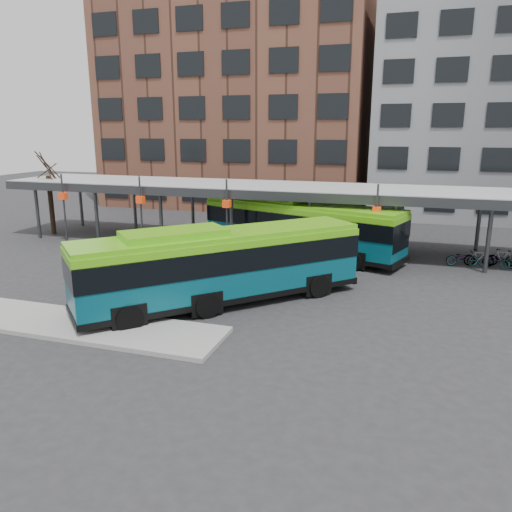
{
  "coord_description": "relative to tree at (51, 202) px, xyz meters",
  "views": [
    {
      "loc": [
        7.96,
        -18.75,
        7.79
      ],
      "look_at": [
        0.86,
        3.5,
        1.8
      ],
      "focal_mm": 35.0,
      "sensor_mm": 36.0,
      "label": 1
    }
  ],
  "objects": [
    {
      "name": "ground",
      "position": [
        18.0,
        -12.0,
        -2.43
      ],
      "size": [
        120.0,
        120.0,
        0.0
      ],
      "primitive_type": "plane",
      "color": "#28282B",
      "rests_on": "ground"
    },
    {
      "name": "boarding_island",
      "position": [
        12.5,
        -15.0,
        -2.34
      ],
      "size": [
        14.0,
        3.0,
        0.18
      ],
      "primitive_type": "cube",
      "color": "gray",
      "rests_on": "ground"
    },
    {
      "name": "canopy",
      "position": [
        17.94,
        0.87,
        1.47
      ],
      "size": [
        40.0,
        6.53,
        4.8
      ],
      "color": "#999B9E",
      "rests_on": "ground"
    },
    {
      "name": "tree",
      "position": [
        0.0,
        0.0,
        0.0
      ],
      "size": [
        1.64,
        1.64,
        5.6
      ],
      "color": "black",
      "rests_on": "ground"
    },
    {
      "name": "building_brick",
      "position": [
        8.0,
        20.0,
        8.57
      ],
      "size": [
        26.0,
        14.0,
        22.0
      ],
      "primitive_type": "cube",
      "color": "brown",
      "rests_on": "ground"
    },
    {
      "name": "bus_front",
      "position": [
        17.9,
        -10.64,
        -0.54
      ],
      "size": [
        11.24,
        11.36,
        3.63
      ],
      "rotation": [
        0.0,
        0.0,
        0.79
      ],
      "color": "#084A5A",
      "rests_on": "ground"
    },
    {
      "name": "bus_rear",
      "position": [
        19.21,
        -0.57,
        -0.56
      ],
      "size": [
        13.26,
        6.65,
        3.6
      ],
      "rotation": [
        0.0,
        0.0,
        -0.31
      ],
      "color": "#084A5A",
      "rests_on": "ground"
    },
    {
      "name": "bike_rack",
      "position": [
        31.54,
        -0.14,
        -1.95
      ],
      "size": [
        7.26,
        1.48,
        1.01
      ],
      "color": "slate",
      "rests_on": "ground"
    }
  ]
}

